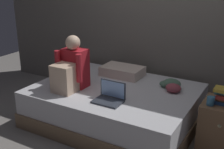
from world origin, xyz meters
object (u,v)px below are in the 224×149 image
object	(u,v)px
person_sitting	(71,69)
laptop	(110,97)
pillow	(122,71)
nightstand	(222,127)
bed	(115,105)
clothes_pile	(171,85)
mug	(211,101)

from	to	relation	value
person_sitting	laptop	distance (m)	0.64
pillow	nightstand	bearing A→B (deg)	-16.69
bed	pillow	distance (m)	0.56
pillow	clothes_pile	size ratio (longest dim) A/B	1.82
person_sitting	laptop	world-z (taller)	person_sitting
laptop	bed	bearing A→B (deg)	110.99
laptop	mug	bearing A→B (deg)	14.79
bed	mug	size ratio (longest dim) A/B	22.22
person_sitting	bed	bearing A→B (deg)	30.79
person_sitting	clothes_pile	xyz separation A→B (m)	(1.08, 0.58, -0.20)
nightstand	mug	world-z (taller)	mug
nightstand	clothes_pile	distance (m)	0.78
bed	person_sitting	distance (m)	0.73
laptop	clothes_pile	distance (m)	0.83
clothes_pile	pillow	bearing A→B (deg)	169.19
clothes_pile	laptop	bearing A→B (deg)	-125.16
nightstand	mug	bearing A→B (deg)	-137.31
bed	laptop	distance (m)	0.50
pillow	mug	bearing A→B (deg)	-22.84
bed	mug	world-z (taller)	mug
pillow	clothes_pile	xyz separation A→B (m)	(0.76, -0.14, -0.01)
person_sitting	mug	distance (m)	1.65
bed	mug	bearing A→B (deg)	-4.93
laptop	clothes_pile	world-z (taller)	laptop
pillow	laptop	bearing A→B (deg)	-71.15
mug	nightstand	bearing A→B (deg)	42.69
laptop	mug	world-z (taller)	laptop
mug	clothes_pile	world-z (taller)	mug
pillow	clothes_pile	bearing A→B (deg)	-10.81
nightstand	person_sitting	size ratio (longest dim) A/B	0.85
laptop	mug	xyz separation A→B (m)	(1.03, 0.27, 0.07)
bed	clothes_pile	xyz separation A→B (m)	(0.62, 0.31, 0.29)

